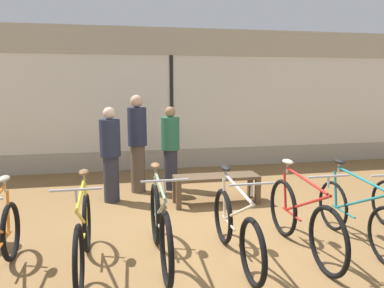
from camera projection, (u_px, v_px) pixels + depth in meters
ground_plane at (219, 238)px, 4.83m from camera, size 24.00×24.00×0.00m
shop_back_wall at (171, 98)px, 8.56m from camera, size 12.00×0.08×3.20m
bicycle_left at (83, 236)px, 3.94m from camera, size 0.46×1.70×1.03m
bicycle_center_left at (160, 226)px, 4.14m from camera, size 0.46×1.76×1.06m
bicycle_center at (236, 228)px, 4.16m from camera, size 0.46×1.71×1.02m
bicycle_center_right at (302, 219)px, 4.37m from camera, size 0.46×1.81×1.05m
bicycle_right at (357, 215)px, 4.57m from camera, size 0.46×1.74×1.02m
display_bench at (216, 181)px, 6.17m from camera, size 1.40×0.44×0.47m
customer_near_rack at (170, 147)px, 6.94m from camera, size 0.47×0.47×1.56m
customer_by_window at (137, 142)px, 6.74m from camera, size 0.39×0.39×1.77m
customer_mid_floor at (110, 153)px, 6.20m from camera, size 0.46×0.46×1.59m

